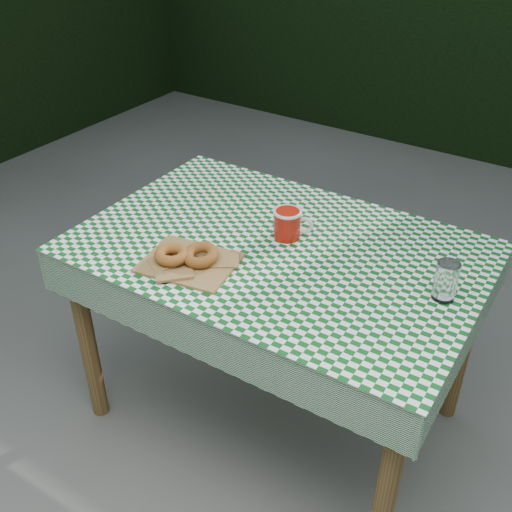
{
  "coord_description": "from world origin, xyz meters",
  "views": [
    {
      "loc": [
        0.78,
        -1.29,
        1.78
      ],
      "look_at": [
        -0.05,
        -0.03,
        0.79
      ],
      "focal_mm": 42.21,
      "sensor_mm": 36.0,
      "label": 1
    }
  ],
  "objects_px": {
    "drinking_glass": "(446,281)",
    "coffee_mug": "(287,224)",
    "table": "(276,337)",
    "paper_bag": "(189,262)"
  },
  "relations": [
    {
      "from": "paper_bag",
      "to": "drinking_glass",
      "type": "distance_m",
      "value": 0.75
    },
    {
      "from": "table",
      "to": "drinking_glass",
      "type": "distance_m",
      "value": 0.69
    },
    {
      "from": "paper_bag",
      "to": "coffee_mug",
      "type": "relative_size",
      "value": 1.6
    },
    {
      "from": "table",
      "to": "paper_bag",
      "type": "bearing_deg",
      "value": -127.03
    },
    {
      "from": "table",
      "to": "paper_bag",
      "type": "distance_m",
      "value": 0.48
    },
    {
      "from": "drinking_glass",
      "to": "coffee_mug",
      "type": "bearing_deg",
      "value": 175.85
    },
    {
      "from": "drinking_glass",
      "to": "paper_bag",
      "type": "bearing_deg",
      "value": -159.63
    },
    {
      "from": "table",
      "to": "drinking_glass",
      "type": "xyz_separation_m",
      "value": [
        0.53,
        0.03,
        0.44
      ]
    },
    {
      "from": "coffee_mug",
      "to": "drinking_glass",
      "type": "distance_m",
      "value": 0.53
    },
    {
      "from": "coffee_mug",
      "to": "table",
      "type": "bearing_deg",
      "value": -110.86
    }
  ]
}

